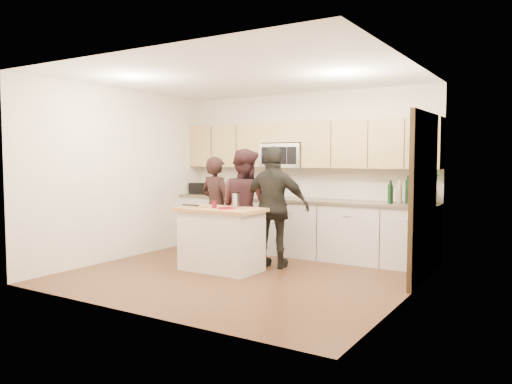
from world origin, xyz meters
The scene contains 21 objects.
floor centered at (0.00, 0.00, 0.00)m, with size 4.50×4.50×0.00m, color #56341D.
room_shell centered at (0.00, 0.00, 1.73)m, with size 4.52×4.02×2.71m.
back_cabinetry centered at (0.00, 1.69, 0.47)m, with size 4.50×0.66×0.94m.
upper_cabinetry centered at (0.03, 1.83, 1.84)m, with size 4.50×0.33×0.75m.
microwave centered at (-0.31, 1.80, 1.65)m, with size 0.76×0.41×0.40m.
doorway centered at (2.23, 0.90, 1.16)m, with size 0.06×1.25×2.20m.
framed_picture centered at (1.95, 1.98, 1.28)m, with size 0.30×0.03×0.38m.
dish_towel centered at (-0.95, 1.50, 0.80)m, with size 0.34×0.60×0.48m.
island centered at (-0.40, 0.10, 0.45)m, with size 1.21×0.71×0.90m.
red_plate centered at (-0.27, 0.05, 0.91)m, with size 0.26×0.26×0.02m, color maroon.
box_grater centered at (-0.20, 0.18, 1.02)m, with size 0.09×0.06×0.21m.
drink_glass centered at (-0.47, 0.02, 0.95)m, with size 0.07×0.07×0.11m, color maroon.
cutting_board centered at (-0.73, 0.00, 0.91)m, with size 0.25×0.19×0.02m, color #B5864B.
tongs centered at (-0.83, -0.05, 0.93)m, with size 0.29×0.03×0.02m, color black.
knife centered at (-0.64, -0.15, 0.92)m, with size 0.22×0.02×0.01m, color silver.
toaster centered at (-2.05, 1.67, 1.04)m, with size 0.28×0.23×0.21m.
bottle_cluster centered at (1.78, 1.72, 1.12)m, with size 0.58×0.36×0.42m.
orchid centered at (2.10, 1.72, 1.19)m, with size 0.27×0.22×0.50m, color #2F7632.
woman_left centered at (-1.07, 0.89, 0.82)m, with size 0.59×0.39×1.63m, color black.
woman_center centered at (-0.35, 0.65, 0.87)m, with size 0.85×0.66×1.75m, color #32191D.
woman_right centered at (0.15, 0.65, 0.89)m, with size 1.05×0.44×1.78m, color black.
Camera 1 is at (3.75, -5.65, 1.62)m, focal length 35.00 mm.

